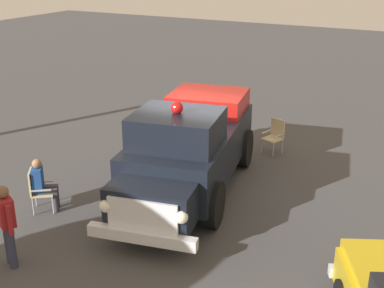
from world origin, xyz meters
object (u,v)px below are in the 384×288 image
at_px(lawn_chair_spare, 275,134).
at_px(spectator_seated, 43,183).
at_px(vintage_fire_truck, 189,147).
at_px(spectator_standing, 6,221).
at_px(lawn_chair_near_truck, 37,187).

height_order(lawn_chair_spare, spectator_seated, spectator_seated).
xyz_separation_m(vintage_fire_truck, spectator_standing, (1.50, 4.44, -0.23)).
xyz_separation_m(spectator_seated, spectator_standing, (-1.00, 1.98, 0.27)).
distance_m(lawn_chair_spare, spectator_standing, 8.34).
height_order(vintage_fire_truck, spectator_standing, vintage_fire_truck).
xyz_separation_m(vintage_fire_truck, spectator_seated, (2.50, 2.47, -0.50)).
relative_size(lawn_chair_near_truck, lawn_chair_spare, 1.00).
distance_m(vintage_fire_truck, spectator_standing, 4.69).
xyz_separation_m(vintage_fire_truck, lawn_chair_spare, (-1.01, -3.50, -0.61)).
bearing_deg(vintage_fire_truck, lawn_chair_near_truck, 44.39).
relative_size(vintage_fire_truck, spectator_seated, 4.85).
height_order(lawn_chair_near_truck, lawn_chair_spare, same).
xyz_separation_m(lawn_chair_near_truck, lawn_chair_spare, (-3.61, -6.04, 0.00)).
bearing_deg(lawn_chair_spare, lawn_chair_near_truck, 59.12).
bearing_deg(lawn_chair_near_truck, vintage_fire_truck, -135.61).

